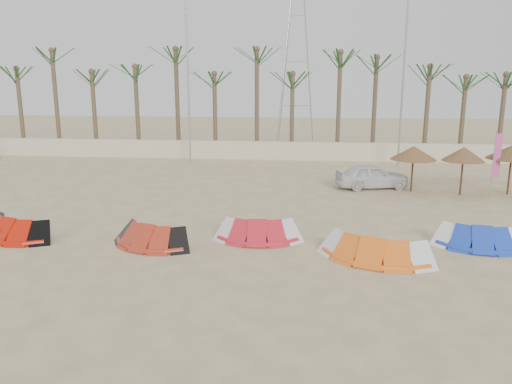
# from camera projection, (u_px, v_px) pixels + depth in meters

# --- Properties ---
(ground) EXTENTS (120.00, 120.00, 0.00)m
(ground) POSITION_uv_depth(u_px,v_px,m) (235.00, 282.00, 14.46)
(ground) COLOR #DBBE7F
(ground) RESTS_ON ground
(boundary_wall) EXTENTS (60.00, 0.30, 1.30)m
(boundary_wall) POSITION_uv_depth(u_px,v_px,m) (279.00, 151.00, 35.63)
(boundary_wall) COLOR beige
(boundary_wall) RESTS_ON ground
(palm_line) EXTENTS (52.00, 4.00, 7.70)m
(palm_line) POSITION_uv_depth(u_px,v_px,m) (290.00, 68.00, 35.71)
(palm_line) COLOR brown
(palm_line) RESTS_ON ground
(lamp_b) EXTENTS (1.25, 0.14, 11.00)m
(lamp_b) POSITION_uv_depth(u_px,v_px,m) (188.00, 77.00, 33.14)
(lamp_b) COLOR #A5A8AD
(lamp_b) RESTS_ON ground
(lamp_c) EXTENTS (1.25, 0.14, 11.00)m
(lamp_c) POSITION_uv_depth(u_px,v_px,m) (404.00, 77.00, 31.74)
(lamp_c) COLOR #A5A8AD
(lamp_c) RESTS_ON ground
(pylon) EXTENTS (3.00, 3.00, 14.00)m
(pylon) POSITION_uv_depth(u_px,v_px,m) (295.00, 148.00, 41.50)
(pylon) COLOR #A5A8AD
(pylon) RESTS_ON ground
(kite_red_left) EXTENTS (3.55, 2.39, 0.90)m
(kite_red_left) POSITION_uv_depth(u_px,v_px,m) (19.00, 226.00, 18.51)
(kite_red_left) COLOR red
(kite_red_left) RESTS_ON ground
(kite_red_mid) EXTENTS (3.34, 2.31, 0.90)m
(kite_red_mid) POSITION_uv_depth(u_px,v_px,m) (153.00, 233.00, 17.65)
(kite_red_mid) COLOR #B12F1B
(kite_red_mid) RESTS_ON ground
(kite_red_right) EXTENTS (3.11, 1.58, 0.90)m
(kite_red_right) POSITION_uv_depth(u_px,v_px,m) (259.00, 228.00, 18.26)
(kite_red_right) COLOR red
(kite_red_right) RESTS_ON ground
(kite_orange) EXTENTS (3.99, 2.63, 0.90)m
(kite_orange) POSITION_uv_depth(u_px,v_px,m) (374.00, 245.00, 16.39)
(kite_orange) COLOR orange
(kite_orange) RESTS_ON ground
(kite_blue) EXTENTS (3.25, 1.95, 0.90)m
(kite_blue) POSITION_uv_depth(u_px,v_px,m) (478.00, 234.00, 17.50)
(kite_blue) COLOR blue
(kite_blue) RESTS_ON ground
(parasol_left) EXTENTS (2.33, 2.33, 2.37)m
(parasol_left) POSITION_uv_depth(u_px,v_px,m) (414.00, 153.00, 25.43)
(parasol_left) COLOR #4C331E
(parasol_left) RESTS_ON ground
(parasol_mid) EXTENTS (2.08, 2.08, 2.44)m
(parasol_mid) POSITION_uv_depth(u_px,v_px,m) (464.00, 154.00, 24.63)
(parasol_mid) COLOR #4C331E
(parasol_mid) RESTS_ON ground
(parasol_right) EXTENTS (2.45, 2.45, 2.51)m
(parasol_right) POSITION_uv_depth(u_px,v_px,m) (512.00, 152.00, 24.75)
(parasol_right) COLOR #4C331E
(parasol_right) RESTS_ON ground
(flag_pink) EXTENTS (0.44, 0.19, 3.32)m
(flag_pink) POSITION_uv_depth(u_px,v_px,m) (497.00, 158.00, 24.16)
(flag_pink) COLOR #A5A8AD
(flag_pink) RESTS_ON ground
(car) EXTENTS (4.11, 2.41, 1.31)m
(car) POSITION_uv_depth(u_px,v_px,m) (372.00, 176.00, 26.51)
(car) COLOR white
(car) RESTS_ON ground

